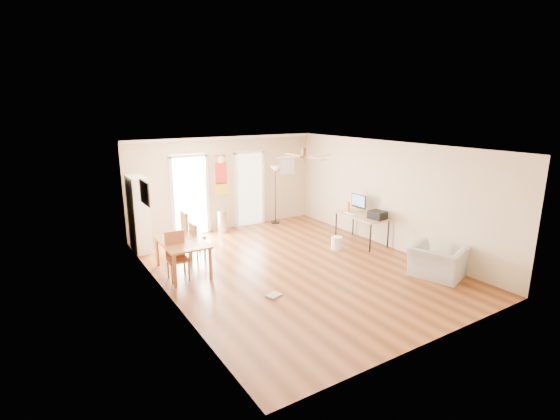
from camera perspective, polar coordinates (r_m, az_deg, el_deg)
floor at (r=9.00m, az=2.04°, el=-7.91°), size 7.00×7.00×0.00m
ceiling at (r=8.38m, az=2.20°, el=8.80°), size 5.50×7.00×0.00m
wall_back at (r=11.60m, az=-7.62°, el=3.68°), size 5.50×0.04×2.60m
wall_front at (r=6.15m, az=20.80°, el=-6.55°), size 5.50×0.04×2.60m
wall_left at (r=7.47m, az=-15.67°, el=-2.56°), size 0.04×7.00×2.60m
wall_right at (r=10.36m, az=14.84°, el=2.08°), size 0.04×7.00×2.60m
crown_molding at (r=8.39m, az=2.19°, el=8.53°), size 5.50×7.00×0.08m
kitchen_doorway at (r=11.25m, az=-12.42°, el=1.85°), size 0.90×0.10×2.10m
bathroom_doorway at (r=11.96m, az=-4.28°, el=2.86°), size 0.80×0.10×2.10m
wall_decal at (r=11.49m, az=-8.19°, el=4.83°), size 0.46×0.03×1.10m
ac_grille at (r=12.48m, az=1.01°, el=6.40°), size 0.50×0.04×0.60m
framed_poster at (r=8.70m, az=-18.34°, el=2.29°), size 0.04×0.66×0.48m
ceiling_fan at (r=8.16m, az=3.38°, el=7.44°), size 1.24×1.24×0.20m
bookshelf at (r=10.31m, az=-19.05°, el=-0.51°), size 0.47×0.86×1.82m
dining_table at (r=8.83m, az=-13.38°, el=-6.32°), size 0.87×1.42×0.70m
dining_chair_right_a at (r=9.67m, az=-11.92°, el=-3.27°), size 0.46×0.46×1.08m
dining_chair_right_b at (r=9.32m, az=-10.99°, el=-4.45°), size 0.39×0.39×0.90m
dining_chair_near at (r=8.45m, az=-14.05°, el=-6.35°), size 0.42×0.42×0.96m
trash_can at (r=11.44m, az=-7.98°, el=-1.62°), size 0.35×0.35×0.60m
torchiere_lamp at (r=12.09m, az=-0.65°, el=2.12°), size 0.39×0.39×1.72m
computer_desk at (r=10.64m, az=11.23°, el=-2.61°), size 0.68×1.35×0.72m
imac at (r=10.74m, az=10.87°, el=0.87°), size 0.12×0.52×0.48m
keyboard at (r=10.64m, az=9.64°, el=-0.48°), size 0.17×0.38×0.01m
printer at (r=10.27m, az=13.41°, el=-0.66°), size 0.37×0.42×0.20m
orange_bottle at (r=10.79m, az=9.49°, el=0.43°), size 0.10×0.10×0.27m
wastebasket_a at (r=10.14m, az=7.89°, el=-4.55°), size 0.29×0.29×0.31m
floor_cloth at (r=7.68m, az=-0.87°, el=-11.81°), size 0.30×0.26×0.04m
armchair at (r=8.96m, az=20.99°, el=-6.74°), size 1.15×1.23×0.66m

